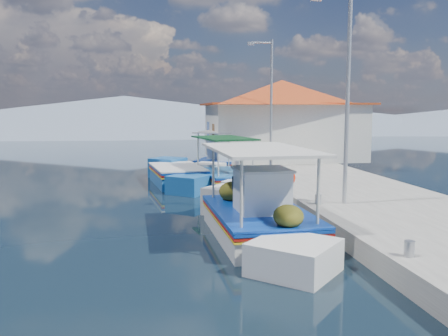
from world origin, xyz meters
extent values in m
plane|color=black|center=(0.00, 0.00, 0.00)|extent=(160.00, 160.00, 0.00)
cube|color=#A5A39A|center=(5.90, 6.00, 0.25)|extent=(5.00, 44.00, 0.50)
cylinder|color=#A5A8AD|center=(3.80, -3.00, 0.65)|extent=(0.20, 0.20, 0.30)
cylinder|color=#A5A8AD|center=(3.80, 2.00, 0.65)|extent=(0.20, 0.20, 0.30)
cylinder|color=#A5A8AD|center=(3.80, 8.00, 0.65)|extent=(0.20, 0.20, 0.30)
cylinder|color=#A5A8AD|center=(3.80, 14.00, 0.65)|extent=(0.20, 0.20, 0.30)
cube|color=silver|center=(1.69, 0.51, 0.22)|extent=(2.34, 4.34, 0.93)
cube|color=silver|center=(1.82, 3.32, 0.33)|extent=(2.19, 2.19, 1.03)
cube|color=silver|center=(1.56, -2.21, 0.22)|extent=(2.13, 2.13, 0.88)
cube|color=#0B3696|center=(1.69, 0.51, 0.65)|extent=(2.41, 4.47, 0.06)
cube|color=#9B130D|center=(1.69, 0.51, 0.57)|extent=(2.41, 4.47, 0.05)
cube|color=yellow|center=(1.69, 0.51, 0.50)|extent=(2.41, 4.47, 0.04)
cube|color=#0B3696|center=(1.69, 0.51, 0.71)|extent=(2.43, 4.43, 0.05)
cube|color=brown|center=(1.69, 0.51, 0.68)|extent=(2.17, 4.25, 0.05)
cube|color=silver|center=(1.67, 0.21, 1.22)|extent=(1.24, 1.32, 1.08)
cube|color=silver|center=(1.67, 0.21, 1.78)|extent=(1.35, 1.43, 0.06)
cylinder|color=beige|center=(0.91, 2.33, 1.47)|extent=(0.07, 0.07, 1.56)
cylinder|color=beige|center=(2.63, 2.25, 1.47)|extent=(0.07, 0.07, 1.56)
cylinder|color=beige|center=(0.75, -1.23, 1.47)|extent=(0.07, 0.07, 1.56)
cylinder|color=beige|center=(2.47, -1.31, 1.47)|extent=(0.07, 0.07, 1.56)
cube|color=silver|center=(1.69, 0.51, 2.25)|extent=(2.45, 4.34, 0.07)
ellipsoid|color=#454C14|center=(1.36, 1.89, 0.96)|extent=(0.74, 0.82, 0.56)
ellipsoid|color=#454C14|center=(2.07, 2.35, 0.92)|extent=(0.63, 0.69, 0.47)
ellipsoid|color=#454C14|center=(1.80, -1.26, 0.93)|extent=(0.67, 0.73, 0.50)
sphere|color=red|center=(2.69, 1.05, 1.42)|extent=(0.39, 0.39, 0.39)
cube|color=silver|center=(1.95, 8.38, 0.20)|extent=(2.41, 3.64, 0.86)
cube|color=silver|center=(2.38, 10.59, 0.31)|extent=(1.80, 1.80, 0.95)
cube|color=silver|center=(1.53, 6.24, 0.20)|extent=(1.75, 1.75, 0.81)
cube|color=#0B3696|center=(1.95, 8.38, 0.60)|extent=(2.48, 3.75, 0.05)
cube|color=#9B130D|center=(1.95, 8.38, 0.52)|extent=(2.48, 3.75, 0.05)
cube|color=yellow|center=(1.95, 8.38, 0.46)|extent=(2.48, 3.75, 0.04)
cube|color=#1A5AA1|center=(1.95, 8.38, 0.66)|extent=(2.49, 3.72, 0.05)
cube|color=brown|center=(1.95, 8.38, 0.63)|extent=(2.26, 3.54, 0.05)
cylinder|color=beige|center=(1.51, 9.90, 1.35)|extent=(0.06, 0.06, 1.44)
cylinder|color=beige|center=(2.93, 9.62, 1.35)|extent=(0.06, 0.06, 1.44)
cylinder|color=beige|center=(0.97, 7.13, 1.35)|extent=(0.06, 0.06, 1.44)
cylinder|color=beige|center=(2.39, 6.86, 1.35)|extent=(0.06, 0.06, 1.44)
cube|color=#0A3618|center=(1.95, 8.38, 2.07)|extent=(2.50, 3.65, 0.06)
cube|color=#1A5AA1|center=(0.05, 9.44, 0.24)|extent=(2.42, 3.88, 1.02)
cube|color=#1A5AA1|center=(0.40, 11.86, 0.36)|extent=(1.94, 1.94, 1.12)
cube|color=#1A5AA1|center=(-0.28, 7.11, 0.24)|extent=(1.89, 1.89, 0.96)
cube|color=#0B3696|center=(0.05, 9.44, 0.71)|extent=(2.49, 4.00, 0.06)
cube|color=#9B130D|center=(0.05, 9.44, 0.62)|extent=(2.49, 4.00, 0.05)
cube|color=yellow|center=(0.05, 9.44, 0.55)|extent=(2.49, 4.00, 0.04)
cube|color=silver|center=(0.05, 9.44, 0.78)|extent=(2.51, 3.96, 0.05)
cube|color=brown|center=(0.05, 9.44, 0.75)|extent=(2.26, 3.79, 0.05)
cube|color=#1A5AA1|center=(2.58, 13.85, 0.20)|extent=(3.17, 4.12, 0.87)
cube|color=#1A5AA1|center=(1.64, 16.11, 0.31)|extent=(1.80, 1.80, 0.96)
cube|color=#1A5AA1|center=(3.49, 11.66, 0.20)|extent=(1.75, 1.75, 0.82)
cube|color=#0B3696|center=(2.58, 13.85, 0.60)|extent=(3.27, 4.25, 0.05)
cube|color=#9B130D|center=(2.58, 13.85, 0.53)|extent=(3.27, 4.25, 0.05)
cube|color=yellow|center=(2.58, 13.85, 0.46)|extent=(3.27, 4.25, 0.04)
cube|color=#0B3696|center=(2.58, 13.85, 0.66)|extent=(3.27, 4.22, 0.05)
cube|color=brown|center=(2.58, 13.85, 0.64)|extent=(3.01, 4.00, 0.05)
cube|color=silver|center=(2.68, 13.60, 1.14)|extent=(1.43, 1.50, 1.00)
cube|color=silver|center=(2.68, 13.60, 1.66)|extent=(1.55, 1.62, 0.05)
cylinder|color=beige|center=(1.28, 14.98, 1.37)|extent=(0.06, 0.06, 1.46)
cylinder|color=beige|center=(2.69, 15.56, 1.37)|extent=(0.06, 0.06, 1.46)
cylinder|color=beige|center=(2.46, 12.13, 1.37)|extent=(0.06, 0.06, 1.46)
cylinder|color=beige|center=(3.88, 12.72, 1.37)|extent=(0.06, 0.06, 1.46)
cube|color=silver|center=(2.58, 13.85, 2.09)|extent=(3.26, 4.16, 0.06)
cube|color=silver|center=(6.20, 15.00, 2.00)|extent=(8.00, 6.00, 3.00)
cube|color=#A34116|center=(6.20, 15.00, 3.55)|extent=(8.64, 6.48, 0.10)
pyramid|color=#A34116|center=(6.20, 15.00, 4.20)|extent=(10.49, 10.49, 1.40)
cube|color=brown|center=(2.22, 14.00, 1.50)|extent=(0.06, 1.00, 2.00)
cube|color=#0B3696|center=(2.22, 16.50, 2.10)|extent=(0.06, 1.20, 0.90)
cylinder|color=#A5A8AD|center=(4.60, 2.00, 3.50)|extent=(0.12, 0.12, 6.00)
cylinder|color=#A5A8AD|center=(4.60, 11.00, 3.50)|extent=(0.12, 0.12, 6.00)
cylinder|color=#A5A8AD|center=(4.10, 11.00, 6.35)|extent=(1.00, 0.08, 0.08)
cube|color=#A5A8AD|center=(3.60, 11.00, 6.30)|extent=(0.30, 0.14, 0.14)
cone|color=slate|center=(-5.00, 56.00, 2.45)|extent=(96.00, 96.00, 5.50)
cone|color=slate|center=(25.00, 56.00, 1.60)|extent=(76.80, 76.80, 3.80)
camera|label=1|loc=(-0.87, -10.96, 3.22)|focal=37.76mm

